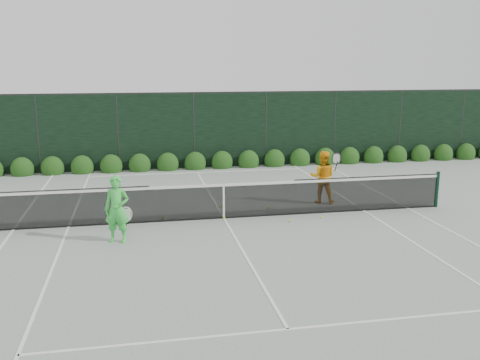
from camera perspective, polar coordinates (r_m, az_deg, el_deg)
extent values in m
plane|color=gray|center=(14.77, -1.73, -4.12)|extent=(80.00, 80.00, 0.00)
cylinder|color=#103120|center=(16.85, 20.27, -0.94)|extent=(0.10, 0.10, 1.07)
cube|color=black|center=(14.59, -18.27, -2.90)|extent=(4.40, 0.01, 1.02)
cube|color=black|center=(14.64, -1.74, -2.32)|extent=(4.00, 0.01, 0.96)
cube|color=black|center=(15.84, 13.43, -1.42)|extent=(4.40, 0.01, 1.02)
cube|color=white|center=(14.53, -1.76, -0.55)|extent=(12.80, 0.03, 0.07)
cube|color=black|center=(14.77, -1.73, -4.04)|extent=(12.80, 0.02, 0.04)
cube|color=white|center=(14.65, -1.74, -2.40)|extent=(0.05, 0.03, 0.91)
imported|color=#3DD24B|center=(12.98, -12.99, -3.06)|extent=(0.67, 0.53, 1.62)
torus|color=beige|center=(13.11, -12.06, -3.60)|extent=(0.30, 0.08, 0.30)
cylinder|color=black|center=(13.18, -12.02, -4.60)|extent=(0.10, 0.03, 0.30)
imported|color=#FFAA15|center=(16.43, 8.79, 0.32)|extent=(0.94, 0.84, 1.60)
torus|color=black|center=(16.26, 10.26, 2.28)|extent=(0.30, 0.03, 0.30)
cylinder|color=black|center=(16.30, 10.23, 1.45)|extent=(0.10, 0.03, 0.30)
cube|color=white|center=(14.95, -23.05, -4.91)|extent=(0.06, 23.77, 0.01)
cube|color=white|center=(16.52, 17.41, -2.88)|extent=(0.06, 23.77, 0.01)
cube|color=white|center=(14.71, -17.81, -4.77)|extent=(0.06, 23.77, 0.01)
cube|color=white|center=(15.93, 13.06, -3.19)|extent=(0.06, 23.77, 0.01)
cube|color=white|center=(26.30, -5.93, 3.16)|extent=(11.03, 0.06, 0.01)
cube|color=white|center=(20.93, -4.56, 0.81)|extent=(8.23, 0.06, 0.01)
cube|color=white|center=(8.95, 5.15, -15.58)|extent=(8.23, 0.06, 0.01)
cube|color=white|center=(14.77, -1.73, -4.10)|extent=(0.06, 12.80, 0.01)
cube|color=black|center=(21.77, -4.96, 5.23)|extent=(32.00, 0.06, 3.00)
cube|color=#262826|center=(21.63, -5.04, 9.26)|extent=(32.00, 0.06, 0.06)
cylinder|color=#262826|center=(21.97, -20.77, 4.54)|extent=(0.08, 0.08, 3.00)
cylinder|color=#262826|center=(21.66, -12.91, 4.93)|extent=(0.08, 0.08, 3.00)
cylinder|color=#262826|center=(21.77, -4.96, 5.23)|extent=(0.08, 0.08, 3.00)
cylinder|color=#262826|center=(22.28, 2.76, 5.43)|extent=(0.08, 0.08, 3.00)
cylinder|color=#262826|center=(23.17, 10.02, 5.53)|extent=(0.08, 0.08, 3.00)
cylinder|color=#262826|center=(24.40, 16.65, 5.54)|extent=(0.08, 0.08, 3.00)
cylinder|color=#262826|center=(25.92, 22.57, 5.48)|extent=(0.08, 0.08, 3.00)
ellipsoid|color=#14340E|center=(21.93, -22.20, 1.06)|extent=(0.86, 0.65, 0.94)
ellipsoid|color=#14340E|center=(21.74, -19.36, 1.19)|extent=(0.86, 0.65, 0.94)
ellipsoid|color=#14340E|center=(21.61, -16.48, 1.32)|extent=(0.86, 0.65, 0.94)
ellipsoid|color=#14340E|center=(21.52, -13.57, 1.44)|extent=(0.86, 0.65, 0.94)
ellipsoid|color=#14340E|center=(21.50, -10.64, 1.56)|extent=(0.86, 0.65, 0.94)
ellipsoid|color=#14340E|center=(21.53, -7.71, 1.68)|extent=(0.86, 0.65, 0.94)
ellipsoid|color=#14340E|center=(21.62, -4.80, 1.79)|extent=(0.86, 0.65, 0.94)
ellipsoid|color=#14340E|center=(21.76, -1.92, 1.90)|extent=(0.86, 0.65, 0.94)
ellipsoid|color=#14340E|center=(21.96, 0.92, 2.00)|extent=(0.86, 0.65, 0.94)
ellipsoid|color=#14340E|center=(22.21, 3.70, 2.09)|extent=(0.86, 0.65, 0.94)
ellipsoid|color=#14340E|center=(22.51, 6.41, 2.18)|extent=(0.86, 0.65, 0.94)
ellipsoid|color=#14340E|center=(22.86, 9.05, 2.26)|extent=(0.86, 0.65, 0.94)
ellipsoid|color=#14340E|center=(23.25, 11.60, 2.33)|extent=(0.86, 0.65, 0.94)
ellipsoid|color=#14340E|center=(23.69, 14.06, 2.40)|extent=(0.86, 0.65, 0.94)
ellipsoid|color=#14340E|center=(24.18, 16.43, 2.46)|extent=(0.86, 0.65, 0.94)
ellipsoid|color=#14340E|center=(24.70, 18.70, 2.51)|extent=(0.86, 0.65, 0.94)
ellipsoid|color=#14340E|center=(25.26, 20.87, 2.56)|extent=(0.86, 0.65, 0.94)
ellipsoid|color=#14340E|center=(25.85, 22.95, 2.60)|extent=(0.86, 0.65, 0.94)
sphere|color=#BEE432|center=(14.74, -1.72, -4.02)|extent=(0.07, 0.07, 0.07)
sphere|color=#BEE432|center=(15.88, -2.12, -2.81)|extent=(0.07, 0.07, 0.07)
sphere|color=#BEE432|center=(14.87, -8.24, -3.99)|extent=(0.07, 0.07, 0.07)
sphere|color=#BEE432|center=(14.96, 8.64, -3.90)|extent=(0.07, 0.07, 0.07)
sphere|color=#BEE432|center=(14.52, 5.41, -4.32)|extent=(0.07, 0.07, 0.07)
sphere|color=#BEE432|center=(15.75, 3.02, -2.95)|extent=(0.07, 0.07, 0.07)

